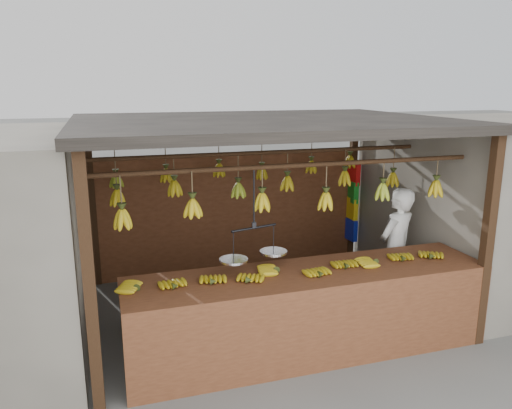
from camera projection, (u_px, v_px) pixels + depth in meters
name	position (u px, v px, depth m)	size (l,w,h in m)	color
ground	(263.00, 309.00, 6.35)	(80.00, 80.00, 0.00)	#5B5B57
stall	(255.00, 152.00, 6.19)	(4.30, 3.30, 2.40)	black
neighbor_right	(502.00, 202.00, 7.12)	(3.00, 3.00, 2.30)	slate
counter	(314.00, 293.00, 5.07)	(3.83, 0.87, 0.96)	brown
hanging_bananas	(264.00, 184.00, 5.98)	(3.60, 2.26, 0.38)	#B59713
balance_scale	(254.00, 251.00, 5.03)	(0.73, 0.39, 0.92)	black
vendor	(396.00, 249.00, 6.22)	(0.57, 0.37, 1.56)	white
bag_bundles	(353.00, 201.00, 7.94)	(0.08, 0.26, 1.25)	red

